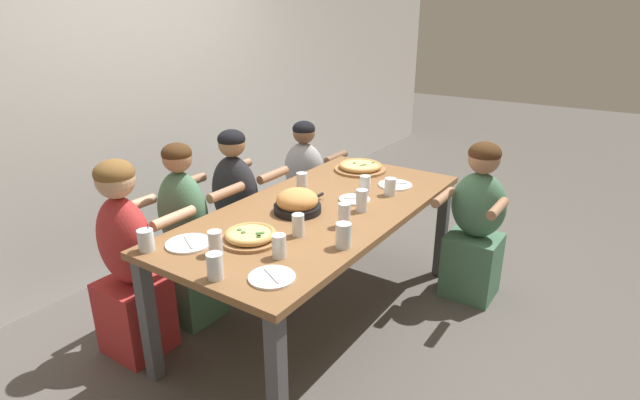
{
  "coord_description": "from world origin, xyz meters",
  "views": [
    {
      "loc": [
        -2.29,
        -1.54,
        1.88
      ],
      "look_at": [
        0.0,
        0.0,
        0.82
      ],
      "focal_mm": 28.0,
      "sensor_mm": 36.0,
      "label": 1
    }
  ],
  "objects_px": {
    "empty_plate_a": "(189,244)",
    "drinking_glass_e": "(302,182)",
    "empty_plate_d": "(272,277)",
    "drinking_glass_b": "(343,237)",
    "drinking_glass_d": "(390,188)",
    "drinking_glass_i": "(279,247)",
    "drinking_glass_c": "(298,226)",
    "drinking_glass_g": "(365,185)",
    "diner_near_right": "(476,228)",
    "diner_far_left": "(129,267)",
    "pizza_board_main": "(251,236)",
    "drinking_glass_a": "(344,216)",
    "diner_far_midleft": "(186,243)",
    "drinking_glass_h": "(215,268)",
    "diner_far_center": "(237,219)",
    "cocktail_glass_blue": "(146,241)",
    "diner_far_right": "(305,191)",
    "drinking_glass_f": "(362,201)",
    "drinking_glass_j": "(215,243)",
    "empty_plate_b": "(354,199)",
    "pizza_board_second": "(360,167)",
    "empty_plate_c": "(395,185)"
  },
  "relations": [
    {
      "from": "drinking_glass_a",
      "to": "drinking_glass_g",
      "type": "xyz_separation_m",
      "value": [
        0.53,
        0.17,
        -0.01
      ]
    },
    {
      "from": "drinking_glass_c",
      "to": "drinking_glass_g",
      "type": "distance_m",
      "value": 0.77
    },
    {
      "from": "drinking_glass_h",
      "to": "diner_far_right",
      "type": "height_order",
      "value": "diner_far_right"
    },
    {
      "from": "empty_plate_d",
      "to": "pizza_board_second",
      "type": "bearing_deg",
      "value": 16.05
    },
    {
      "from": "diner_far_midleft",
      "to": "diner_far_center",
      "type": "bearing_deg",
      "value": 90.0
    },
    {
      "from": "empty_plate_c",
      "to": "empty_plate_d",
      "type": "relative_size",
      "value": 1.08
    },
    {
      "from": "empty_plate_d",
      "to": "drinking_glass_f",
      "type": "xyz_separation_m",
      "value": [
        0.91,
        0.06,
        0.05
      ]
    },
    {
      "from": "drinking_glass_e",
      "to": "cocktail_glass_blue",
      "type": "bearing_deg",
      "value": 175.0
    },
    {
      "from": "empty_plate_b",
      "to": "drinking_glass_b",
      "type": "height_order",
      "value": "drinking_glass_b"
    },
    {
      "from": "pizza_board_main",
      "to": "cocktail_glass_blue",
      "type": "distance_m",
      "value": 0.51
    },
    {
      "from": "drinking_glass_c",
      "to": "drinking_glass_j",
      "type": "xyz_separation_m",
      "value": [
        -0.4,
        0.2,
        0.01
      ]
    },
    {
      "from": "drinking_glass_f",
      "to": "drinking_glass_j",
      "type": "bearing_deg",
      "value": 160.48
    },
    {
      "from": "diner_far_center",
      "to": "diner_far_left",
      "type": "bearing_deg",
      "value": -90.0
    },
    {
      "from": "empty_plate_a",
      "to": "diner_far_center",
      "type": "distance_m",
      "value": 0.95
    },
    {
      "from": "empty_plate_a",
      "to": "diner_far_midleft",
      "type": "xyz_separation_m",
      "value": [
        0.35,
        0.43,
        -0.25
      ]
    },
    {
      "from": "drinking_glass_j",
      "to": "diner_far_right",
      "type": "relative_size",
      "value": 0.11
    },
    {
      "from": "cocktail_glass_blue",
      "to": "diner_far_right",
      "type": "height_order",
      "value": "diner_far_right"
    },
    {
      "from": "diner_far_midleft",
      "to": "drinking_glass_h",
      "type": "bearing_deg",
      "value": -32.94
    },
    {
      "from": "drinking_glass_d",
      "to": "diner_near_right",
      "type": "bearing_deg",
      "value": -49.94
    },
    {
      "from": "drinking_glass_d",
      "to": "drinking_glass_i",
      "type": "xyz_separation_m",
      "value": [
        -1.07,
        0.05,
        0.01
      ]
    },
    {
      "from": "drinking_glass_d",
      "to": "drinking_glass_e",
      "type": "xyz_separation_m",
      "value": [
        -0.21,
        0.54,
        -0.0
      ]
    },
    {
      "from": "drinking_glass_i",
      "to": "drinking_glass_j",
      "type": "height_order",
      "value": "drinking_glass_j"
    },
    {
      "from": "empty_plate_d",
      "to": "diner_far_center",
      "type": "distance_m",
      "value": 1.32
    },
    {
      "from": "cocktail_glass_blue",
      "to": "drinking_glass_i",
      "type": "xyz_separation_m",
      "value": [
        0.31,
        -0.58,
        0.0
      ]
    },
    {
      "from": "pizza_board_main",
      "to": "empty_plate_a",
      "type": "height_order",
      "value": "pizza_board_main"
    },
    {
      "from": "drinking_glass_b",
      "to": "diner_near_right",
      "type": "xyz_separation_m",
      "value": [
        1.19,
        -0.32,
        -0.31
      ]
    },
    {
      "from": "drinking_glass_b",
      "to": "diner_near_right",
      "type": "distance_m",
      "value": 1.27
    },
    {
      "from": "diner_near_right",
      "to": "diner_far_left",
      "type": "height_order",
      "value": "diner_far_left"
    },
    {
      "from": "drinking_glass_j",
      "to": "diner_far_left",
      "type": "height_order",
      "value": "diner_far_left"
    },
    {
      "from": "empty_plate_b",
      "to": "drinking_glass_f",
      "type": "xyz_separation_m",
      "value": [
        -0.13,
        -0.12,
        0.05
      ]
    },
    {
      "from": "empty_plate_d",
      "to": "drinking_glass_b",
      "type": "distance_m",
      "value": 0.46
    },
    {
      "from": "empty_plate_a",
      "to": "drinking_glass_e",
      "type": "distance_m",
      "value": 1.0
    },
    {
      "from": "drinking_glass_g",
      "to": "drinking_glass_e",
      "type": "bearing_deg",
      "value": 113.15
    },
    {
      "from": "diner_far_center",
      "to": "drinking_glass_h",
      "type": "bearing_deg",
      "value": -50.77
    },
    {
      "from": "pizza_board_main",
      "to": "diner_far_midleft",
      "type": "height_order",
      "value": "diner_far_midleft"
    },
    {
      "from": "drinking_glass_c",
      "to": "drinking_glass_e",
      "type": "distance_m",
      "value": 0.73
    },
    {
      "from": "drinking_glass_b",
      "to": "drinking_glass_e",
      "type": "relative_size",
      "value": 1.18
    },
    {
      "from": "drinking_glass_e",
      "to": "diner_far_left",
      "type": "bearing_deg",
      "value": 158.78
    },
    {
      "from": "drinking_glass_c",
      "to": "drinking_glass_e",
      "type": "bearing_deg",
      "value": 34.33
    },
    {
      "from": "diner_near_right",
      "to": "diner_far_left",
      "type": "xyz_separation_m",
      "value": [
        -1.67,
        1.41,
        0.03
      ]
    },
    {
      "from": "empty_plate_c",
      "to": "empty_plate_d",
      "type": "distance_m",
      "value": 1.43
    },
    {
      "from": "pizza_board_second",
      "to": "empty_plate_d",
      "type": "distance_m",
      "value": 1.66
    },
    {
      "from": "empty_plate_a",
      "to": "cocktail_glass_blue",
      "type": "xyz_separation_m",
      "value": [
        -0.16,
        0.12,
        0.04
      ]
    },
    {
      "from": "diner_far_midleft",
      "to": "drinking_glass_c",
      "type": "bearing_deg",
      "value": 3.56
    },
    {
      "from": "pizza_board_main",
      "to": "diner_near_right",
      "type": "bearing_deg",
      "value": -28.21
    },
    {
      "from": "empty_plate_d",
      "to": "drinking_glass_e",
      "type": "distance_m",
      "value": 1.19
    },
    {
      "from": "empty_plate_b",
      "to": "drinking_glass_g",
      "type": "distance_m",
      "value": 0.17
    },
    {
      "from": "drinking_glass_a",
      "to": "drinking_glass_e",
      "type": "relative_size",
      "value": 1.23
    },
    {
      "from": "drinking_glass_g",
      "to": "diner_far_midleft",
      "type": "bearing_deg",
      "value": 135.76
    },
    {
      "from": "drinking_glass_f",
      "to": "diner_far_center",
      "type": "height_order",
      "value": "diner_far_center"
    }
  ]
}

